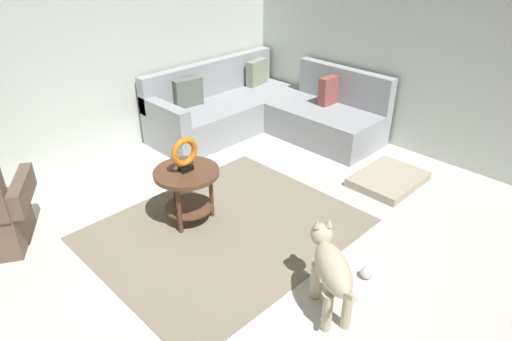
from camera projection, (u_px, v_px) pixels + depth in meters
ground_plane at (269, 278)px, 3.67m from camera, size 6.00×6.00×0.10m
wall_back at (73, 45)px, 4.81m from camera, size 6.00×0.12×2.70m
wall_right at (459, 45)px, 4.81m from camera, size 0.12×6.00×2.70m
area_rug at (226, 229)px, 4.17m from camera, size 2.30×1.90×0.01m
sectional_couch at (263, 112)px, 5.98m from camera, size 2.20×2.25×0.88m
side_table at (187, 182)px, 4.10m from camera, size 0.60×0.60×0.54m
torus_sculpture at (185, 154)px, 3.96m from camera, size 0.28×0.08×0.33m
dog_bed_mat at (388, 179)px, 4.89m from camera, size 0.80×0.60×0.09m
dog at (331, 268)px, 3.15m from camera, size 0.54×0.72×0.63m
dog_toy_ball at (367, 273)px, 3.58m from camera, size 0.10×0.10×0.10m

